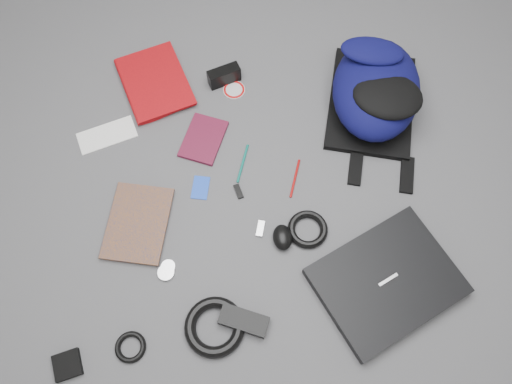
{
  "coord_description": "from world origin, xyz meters",
  "views": [
    {
      "loc": [
        -0.03,
        -0.62,
        1.46
      ],
      "look_at": [
        0.0,
        0.0,
        0.02
      ],
      "focal_mm": 35.0,
      "sensor_mm": 36.0,
      "label": 1
    }
  ],
  "objects_px": {
    "laptop": "(387,281)",
    "pouch": "(67,365)",
    "comic_book": "(109,220)",
    "power_brick": "(244,321)",
    "dvd_case": "(203,139)",
    "backpack": "(376,89)",
    "mouse": "(282,237)",
    "textbook_red": "(126,93)",
    "compact_camera": "(224,76)"
  },
  "relations": [
    {
      "from": "comic_book",
      "to": "power_brick",
      "type": "bearing_deg",
      "value": -28.74
    },
    {
      "from": "laptop",
      "to": "dvd_case",
      "type": "distance_m",
      "value": 0.74
    },
    {
      "from": "dvd_case",
      "to": "mouse",
      "type": "relative_size",
      "value": 2.08
    },
    {
      "from": "comic_book",
      "to": "power_brick",
      "type": "height_order",
      "value": "power_brick"
    },
    {
      "from": "laptop",
      "to": "textbook_red",
      "type": "relative_size",
      "value": 1.36
    },
    {
      "from": "comic_book",
      "to": "dvd_case",
      "type": "bearing_deg",
      "value": 53.09
    },
    {
      "from": "dvd_case",
      "to": "compact_camera",
      "type": "xyz_separation_m",
      "value": [
        0.07,
        0.23,
        0.02
      ]
    },
    {
      "from": "pouch",
      "to": "mouse",
      "type": "bearing_deg",
      "value": 28.91
    },
    {
      "from": "textbook_red",
      "to": "comic_book",
      "type": "distance_m",
      "value": 0.47
    },
    {
      "from": "mouse",
      "to": "power_brick",
      "type": "xyz_separation_m",
      "value": [
        -0.12,
        -0.24,
        -0.0
      ]
    },
    {
      "from": "pouch",
      "to": "dvd_case",
      "type": "bearing_deg",
      "value": 61.81
    },
    {
      "from": "backpack",
      "to": "mouse",
      "type": "height_order",
      "value": "backpack"
    },
    {
      "from": "comic_book",
      "to": "pouch",
      "type": "xyz_separation_m",
      "value": [
        -0.08,
        -0.42,
        -0.0
      ]
    },
    {
      "from": "laptop",
      "to": "pouch",
      "type": "bearing_deg",
      "value": 163.91
    },
    {
      "from": "laptop",
      "to": "compact_camera",
      "type": "bearing_deg",
      "value": 93.93
    },
    {
      "from": "mouse",
      "to": "power_brick",
      "type": "height_order",
      "value": "mouse"
    },
    {
      "from": "pouch",
      "to": "compact_camera",
      "type": "bearing_deg",
      "value": 64.31
    },
    {
      "from": "backpack",
      "to": "mouse",
      "type": "relative_size",
      "value": 5.39
    },
    {
      "from": "pouch",
      "to": "textbook_red",
      "type": "bearing_deg",
      "value": 83.19
    },
    {
      "from": "textbook_red",
      "to": "compact_camera",
      "type": "bearing_deg",
      "value": -13.15
    },
    {
      "from": "textbook_red",
      "to": "compact_camera",
      "type": "xyz_separation_m",
      "value": [
        0.34,
        0.04,
        0.02
      ]
    },
    {
      "from": "comic_book",
      "to": "textbook_red",
      "type": "bearing_deg",
      "value": 96.84
    },
    {
      "from": "laptop",
      "to": "mouse",
      "type": "relative_size",
      "value": 4.75
    },
    {
      "from": "compact_camera",
      "to": "textbook_red",
      "type": "bearing_deg",
      "value": 165.9
    },
    {
      "from": "laptop",
      "to": "pouch",
      "type": "relative_size",
      "value": 5.33
    },
    {
      "from": "backpack",
      "to": "pouch",
      "type": "xyz_separation_m",
      "value": [
        -0.95,
        -0.81,
        -0.08
      ]
    },
    {
      "from": "textbook_red",
      "to": "mouse",
      "type": "xyz_separation_m",
      "value": [
        0.51,
        -0.55,
        0.01
      ]
    },
    {
      "from": "laptop",
      "to": "dvd_case",
      "type": "height_order",
      "value": "laptop"
    },
    {
      "from": "dvd_case",
      "to": "compact_camera",
      "type": "height_order",
      "value": "compact_camera"
    },
    {
      "from": "power_brick",
      "to": "comic_book",
      "type": "bearing_deg",
      "value": 161.43
    },
    {
      "from": "comic_book",
      "to": "pouch",
      "type": "height_order",
      "value": "same"
    },
    {
      "from": "dvd_case",
      "to": "textbook_red",
      "type": "bearing_deg",
      "value": 164.63
    },
    {
      "from": "backpack",
      "to": "power_brick",
      "type": "distance_m",
      "value": 0.85
    },
    {
      "from": "textbook_red",
      "to": "compact_camera",
      "type": "relative_size",
      "value": 2.54
    },
    {
      "from": "backpack",
      "to": "dvd_case",
      "type": "relative_size",
      "value": 2.59
    },
    {
      "from": "mouse",
      "to": "power_brick",
      "type": "distance_m",
      "value": 0.27
    },
    {
      "from": "textbook_red",
      "to": "laptop",
      "type": "bearing_deg",
      "value": -61.31
    },
    {
      "from": "backpack",
      "to": "dvd_case",
      "type": "bearing_deg",
      "value": -156.38
    },
    {
      "from": "laptop",
      "to": "mouse",
      "type": "bearing_deg",
      "value": 125.6
    },
    {
      "from": "textbook_red",
      "to": "comic_book",
      "type": "relative_size",
      "value": 1.14
    },
    {
      "from": "backpack",
      "to": "textbook_red",
      "type": "xyz_separation_m",
      "value": [
        -0.84,
        0.07,
        -0.08
      ]
    },
    {
      "from": "dvd_case",
      "to": "mouse",
      "type": "distance_m",
      "value": 0.43
    },
    {
      "from": "comic_book",
      "to": "dvd_case",
      "type": "distance_m",
      "value": 0.4
    },
    {
      "from": "backpack",
      "to": "comic_book",
      "type": "xyz_separation_m",
      "value": [
        -0.87,
        -0.39,
        -0.08
      ]
    },
    {
      "from": "laptop",
      "to": "mouse",
      "type": "xyz_separation_m",
      "value": [
        -0.3,
        0.15,
        0.0
      ]
    },
    {
      "from": "mouse",
      "to": "power_brick",
      "type": "relative_size",
      "value": 0.59
    },
    {
      "from": "backpack",
      "to": "laptop",
      "type": "relative_size",
      "value": 1.13
    },
    {
      "from": "dvd_case",
      "to": "power_brick",
      "type": "distance_m",
      "value": 0.61
    },
    {
      "from": "compact_camera",
      "to": "power_brick",
      "type": "xyz_separation_m",
      "value": [
        0.04,
        -0.83,
        -0.01
      ]
    },
    {
      "from": "compact_camera",
      "to": "mouse",
      "type": "xyz_separation_m",
      "value": [
        0.17,
        -0.59,
        -0.01
      ]
    }
  ]
}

